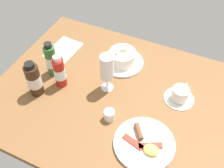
# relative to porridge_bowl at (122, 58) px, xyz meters

# --- Properties ---
(ground_plane) EXTENTS (1.10, 0.84, 0.03)m
(ground_plane) POSITION_rel_porridge_bowl_xyz_m (-0.06, 0.20, -0.05)
(ground_plane) COLOR brown
(porridge_bowl) EXTENTS (0.21, 0.21, 0.08)m
(porridge_bowl) POSITION_rel_porridge_bowl_xyz_m (0.00, 0.00, 0.00)
(porridge_bowl) COLOR white
(porridge_bowl) RESTS_ON ground_plane
(cutlery_setting) EXTENTS (0.15, 0.19, 0.01)m
(cutlery_setting) POSITION_rel_porridge_bowl_xyz_m (0.32, 0.04, -0.03)
(cutlery_setting) COLOR white
(cutlery_setting) RESTS_ON ground_plane
(coffee_cup) EXTENTS (0.13, 0.13, 0.06)m
(coffee_cup) POSITION_rel_porridge_bowl_xyz_m (-0.32, 0.10, -0.01)
(coffee_cup) COLOR white
(coffee_cup) RESTS_ON ground_plane
(creamer_jug) EXTENTS (0.05, 0.05, 0.05)m
(creamer_jug) POSITION_rel_porridge_bowl_xyz_m (-0.08, 0.32, -0.01)
(creamer_jug) COLOR white
(creamer_jug) RESTS_ON ground_plane
(wine_glass) EXTENTS (0.06, 0.06, 0.19)m
(wine_glass) POSITION_rel_porridge_bowl_xyz_m (-0.00, 0.18, 0.09)
(wine_glass) COLOR white
(wine_glass) RESTS_ON ground_plane
(sauce_bottle_red) EXTENTS (0.05, 0.05, 0.17)m
(sauce_bottle_red) POSITION_rel_porridge_bowl_xyz_m (0.20, 0.24, 0.04)
(sauce_bottle_red) COLOR #B21E19
(sauce_bottle_red) RESTS_ON ground_plane
(sauce_bottle_brown) EXTENTS (0.06, 0.06, 0.17)m
(sauce_bottle_brown) POSITION_rel_porridge_bowl_xyz_m (0.27, 0.33, 0.04)
(sauce_bottle_brown) COLOR #382314
(sauce_bottle_brown) RESTS_ON ground_plane
(sauce_bottle_green) EXTENTS (0.05, 0.05, 0.18)m
(sauce_bottle_green) POSITION_rel_porridge_bowl_xyz_m (0.27, 0.20, 0.05)
(sauce_bottle_green) COLOR #337233
(sauce_bottle_green) RESTS_ON ground_plane
(breakfast_plate) EXTENTS (0.23, 0.23, 0.04)m
(breakfast_plate) POSITION_rel_porridge_bowl_xyz_m (-0.26, 0.38, -0.03)
(breakfast_plate) COLOR white
(breakfast_plate) RESTS_ON ground_plane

